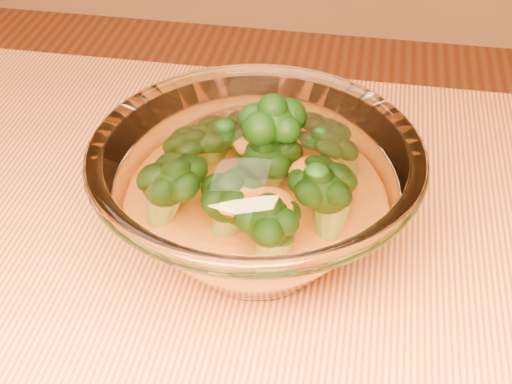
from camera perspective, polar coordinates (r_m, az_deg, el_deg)
glass_bowl at (r=0.53m, az=0.00°, el=-0.44°), size 0.24×0.24×0.11m
cheese_sauce at (r=0.55m, az=0.00°, el=-2.28°), size 0.14×0.14×0.04m
broccoli_heap at (r=0.53m, az=0.36°, el=1.83°), size 0.15×0.15×0.09m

